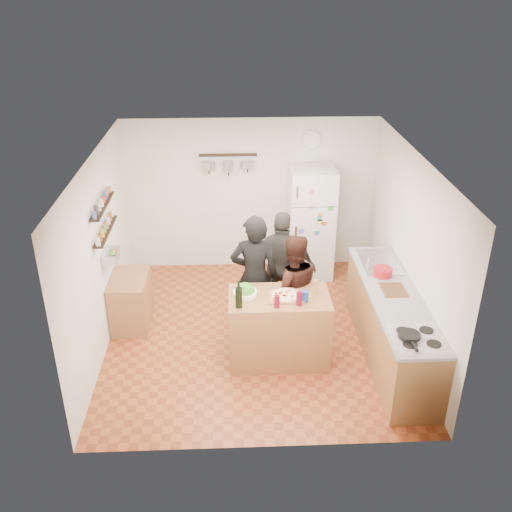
{
  "coord_description": "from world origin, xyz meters",
  "views": [
    {
      "loc": [
        -0.29,
        -6.56,
        4.49
      ],
      "look_at": [
        0.0,
        0.1,
        1.15
      ],
      "focal_mm": 40.0,
      "sensor_mm": 36.0,
      "label": 1
    }
  ],
  "objects_px": {
    "salad_bowl": "(245,293)",
    "person_left": "(254,277)",
    "prep_island": "(279,327)",
    "side_table": "(131,301)",
    "pepper_mill": "(315,288)",
    "fridge": "(311,223)",
    "counter_run": "(391,325)",
    "skillet": "(409,335)",
    "person_center": "(292,289)",
    "wine_bottle": "(239,298)",
    "red_bowl": "(383,272)",
    "wall_clock": "(312,140)",
    "salt_canister": "(305,296)",
    "person_back": "(282,266)"
  },
  "relations": [
    {
      "from": "pepper_mill",
      "to": "fridge",
      "type": "height_order",
      "value": "fridge"
    },
    {
      "from": "prep_island",
      "to": "side_table",
      "type": "height_order",
      "value": "prep_island"
    },
    {
      "from": "side_table",
      "to": "salad_bowl",
      "type": "bearing_deg",
      "value": -27.94
    },
    {
      "from": "fridge",
      "to": "side_table",
      "type": "distance_m",
      "value": 3.08
    },
    {
      "from": "person_left",
      "to": "fridge",
      "type": "distance_m",
      "value": 1.97
    },
    {
      "from": "counter_run",
      "to": "fridge",
      "type": "height_order",
      "value": "fridge"
    },
    {
      "from": "fridge",
      "to": "wall_clock",
      "type": "height_order",
      "value": "wall_clock"
    },
    {
      "from": "person_left",
      "to": "side_table",
      "type": "relative_size",
      "value": 2.19
    },
    {
      "from": "red_bowl",
      "to": "wall_clock",
      "type": "xyz_separation_m",
      "value": [
        -0.7,
        2.16,
        1.18
      ]
    },
    {
      "from": "person_back",
      "to": "counter_run",
      "type": "distance_m",
      "value": 1.69
    },
    {
      "from": "salad_bowl",
      "to": "person_left",
      "type": "distance_m",
      "value": 0.56
    },
    {
      "from": "person_left",
      "to": "salad_bowl",
      "type": "bearing_deg",
      "value": 77.71
    },
    {
      "from": "red_bowl",
      "to": "salt_canister",
      "type": "bearing_deg",
      "value": -151.89
    },
    {
      "from": "person_left",
      "to": "person_center",
      "type": "height_order",
      "value": "person_left"
    },
    {
      "from": "person_back",
      "to": "wall_clock",
      "type": "bearing_deg",
      "value": -93.97
    },
    {
      "from": "prep_island",
      "to": "fridge",
      "type": "distance_m",
      "value": 2.44
    },
    {
      "from": "person_left",
      "to": "red_bowl",
      "type": "distance_m",
      "value": 1.68
    },
    {
      "from": "person_back",
      "to": "skillet",
      "type": "height_order",
      "value": "person_back"
    },
    {
      "from": "salad_bowl",
      "to": "skillet",
      "type": "relative_size",
      "value": 1.22
    },
    {
      "from": "salt_canister",
      "to": "person_center",
      "type": "height_order",
      "value": "person_center"
    },
    {
      "from": "side_table",
      "to": "red_bowl",
      "type": "bearing_deg",
      "value": -7.14
    },
    {
      "from": "prep_island",
      "to": "skillet",
      "type": "relative_size",
      "value": 5.13
    },
    {
      "from": "person_center",
      "to": "skillet",
      "type": "distance_m",
      "value": 1.79
    },
    {
      "from": "prep_island",
      "to": "salad_bowl",
      "type": "height_order",
      "value": "salad_bowl"
    },
    {
      "from": "person_center",
      "to": "red_bowl",
      "type": "bearing_deg",
      "value": 176.98
    },
    {
      "from": "skillet",
      "to": "salad_bowl",
      "type": "bearing_deg",
      "value": 150.59
    },
    {
      "from": "person_center",
      "to": "counter_run",
      "type": "bearing_deg",
      "value": 155.96
    },
    {
      "from": "wine_bottle",
      "to": "wall_clock",
      "type": "xyz_separation_m",
      "value": [
        1.19,
        2.84,
        1.11
      ]
    },
    {
      "from": "skillet",
      "to": "wall_clock",
      "type": "xyz_separation_m",
      "value": [
        -0.65,
        3.57,
        1.21
      ]
    },
    {
      "from": "wine_bottle",
      "to": "fridge",
      "type": "height_order",
      "value": "fridge"
    },
    {
      "from": "salad_bowl",
      "to": "red_bowl",
      "type": "xyz_separation_m",
      "value": [
        1.81,
        0.41,
        0.03
      ]
    },
    {
      "from": "fridge",
      "to": "side_table",
      "type": "height_order",
      "value": "fridge"
    },
    {
      "from": "person_back",
      "to": "red_bowl",
      "type": "height_order",
      "value": "person_back"
    },
    {
      "from": "salad_bowl",
      "to": "salt_canister",
      "type": "height_order",
      "value": "salt_canister"
    },
    {
      "from": "counter_run",
      "to": "skillet",
      "type": "height_order",
      "value": "skillet"
    },
    {
      "from": "fridge",
      "to": "salad_bowl",
      "type": "bearing_deg",
      "value": -116.34
    },
    {
      "from": "prep_island",
      "to": "skillet",
      "type": "bearing_deg",
      "value": -35.11
    },
    {
      "from": "prep_island",
      "to": "skillet",
      "type": "xyz_separation_m",
      "value": [
        1.34,
        -0.94,
        0.49
      ]
    },
    {
      "from": "prep_island",
      "to": "counter_run",
      "type": "height_order",
      "value": "prep_island"
    },
    {
      "from": "person_back",
      "to": "counter_run",
      "type": "relative_size",
      "value": 0.61
    },
    {
      "from": "pepper_mill",
      "to": "wall_clock",
      "type": "bearing_deg",
      "value": 84.65
    },
    {
      "from": "pepper_mill",
      "to": "person_back",
      "type": "height_order",
      "value": "person_back"
    },
    {
      "from": "person_back",
      "to": "prep_island",
      "type": "bearing_deg",
      "value": 98.1
    },
    {
      "from": "salt_canister",
      "to": "person_left",
      "type": "relative_size",
      "value": 0.08
    },
    {
      "from": "wine_bottle",
      "to": "person_center",
      "type": "distance_m",
      "value": 0.99
    },
    {
      "from": "salad_bowl",
      "to": "red_bowl",
      "type": "distance_m",
      "value": 1.86
    },
    {
      "from": "person_back",
      "to": "counter_run",
      "type": "height_order",
      "value": "person_back"
    },
    {
      "from": "skillet",
      "to": "person_left",
      "type": "bearing_deg",
      "value": 136.71
    },
    {
      "from": "person_back",
      "to": "salt_canister",
      "type": "bearing_deg",
      "value": 114.09
    },
    {
      "from": "counter_run",
      "to": "salt_canister",
      "type": "bearing_deg",
      "value": -174.27
    }
  ]
}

